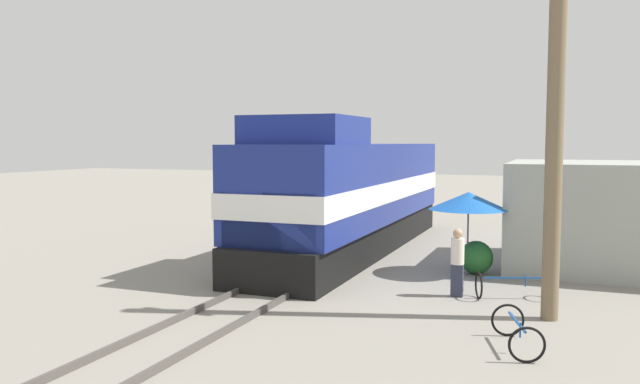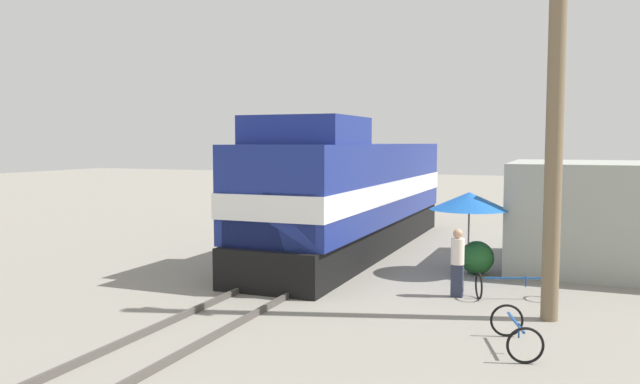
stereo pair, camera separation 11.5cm
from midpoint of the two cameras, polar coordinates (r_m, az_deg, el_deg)
The scene contains 12 objects.
ground_plane at distance 18.52m, azimuth -1.94°, elevation -7.74°, with size 120.00×120.00×0.00m, color gray.
rail_near at distance 18.79m, azimuth -3.97°, elevation -7.33°, with size 0.08×30.89×0.15m, color #4C4742.
rail_far at distance 18.24m, azimuth 0.15°, elevation -7.69°, with size 0.08×30.89×0.15m, color #4C4742.
locomotive at distance 22.37m, azimuth 2.60°, elevation -0.22°, with size 3.23×14.81×4.70m.
utility_pole at distance 14.65m, azimuth 20.63°, elevation 11.19°, with size 1.80×0.37×11.28m.
vendor_umbrella at distance 18.98m, azimuth 13.25°, elevation -0.79°, with size 2.33×2.33×2.48m.
billboard_sign at distance 22.22m, azimuth 20.82°, elevation 0.33°, with size 2.11×0.12×3.21m.
shrub_cluster at distance 19.35m, azimuth 13.93°, elevation -5.83°, with size 1.00×1.00×1.00m, color #236028.
person_bystander at distance 16.36m, azimuth 12.26°, elevation -6.07°, with size 0.34×0.34×1.75m.
bicycle at distance 16.58m, azimuth 17.07°, elevation -8.15°, with size 1.91×1.27×0.69m.
bicycle_spare at distance 12.73m, azimuth 17.29°, elevation -12.06°, with size 1.11×1.74×0.67m.
building_block_distant at distance 21.51m, azimuth 25.20°, elevation -1.96°, with size 6.29×5.42×3.32m, color #999E93.
Camera 1 is at (7.11, -16.64, 3.94)m, focal length 35.00 mm.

